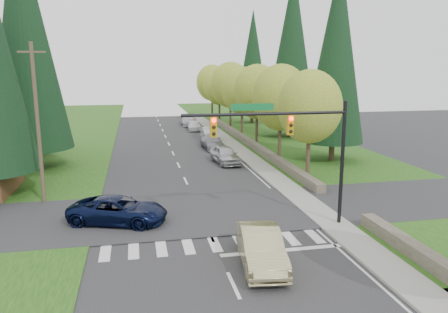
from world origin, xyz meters
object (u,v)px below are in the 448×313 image
object	(u,v)px
sedan_champagne	(261,247)
suv_navy	(118,210)
parked_car_b	(212,143)
parked_car_c	(210,135)
parked_car_d	(194,126)
parked_car_a	(225,155)
parked_car_e	(189,120)

from	to	relation	value
sedan_champagne	suv_navy	xyz separation A→B (m)	(-6.27, 6.56, -0.06)
parked_car_b	parked_car_c	size ratio (longest dim) A/B	0.98
sedan_champagne	parked_car_d	xyz separation A→B (m)	(2.63, 41.22, -0.13)
sedan_champagne	parked_car_d	world-z (taller)	sedan_champagne
parked_car_b	sedan_champagne	bearing A→B (deg)	-98.91
sedan_champagne	parked_car_b	bearing A→B (deg)	91.26
parked_car_d	parked_car_a	bearing A→B (deg)	-85.05
parked_car_b	parked_car_c	world-z (taller)	parked_car_c
suv_navy	parked_car_e	bearing A→B (deg)	6.70
parked_car_c	sedan_champagne	bearing A→B (deg)	-94.91
parked_car_b	parked_car_d	distance (m)	13.79
parked_car_b	suv_navy	bearing A→B (deg)	-116.54
suv_navy	parked_car_c	size ratio (longest dim) A/B	1.14
parked_car_a	parked_car_b	distance (m)	7.10
suv_navy	parked_car_b	xyz separation A→B (m)	(8.95, 20.87, -0.07)
parked_car_a	parked_car_b	xyz separation A→B (m)	(0.06, 7.10, -0.11)
sedan_champagne	parked_car_a	xyz separation A→B (m)	(2.63, 20.33, -0.02)
parked_car_a	parked_car_b	size ratio (longest dim) A/B	1.00
parked_car_a	parked_car_c	bearing A→B (deg)	80.49
suv_navy	parked_car_e	xyz separation A→B (m)	(8.89, 40.01, 0.01)
sedan_champagne	parked_car_e	distance (m)	46.65
parked_car_e	parked_car_b	bearing A→B (deg)	-86.59
parked_car_c	parked_car_d	bearing A→B (deg)	94.95
parked_car_e	suv_navy	bearing A→B (deg)	-99.29
parked_car_d	parked_car_e	distance (m)	5.35
suv_navy	parked_car_a	bearing A→B (deg)	-13.64
suv_navy	parked_car_d	distance (m)	35.78
sedan_champagne	parked_car_e	size ratio (longest dim) A/B	0.94
parked_car_a	parked_car_c	size ratio (longest dim) A/B	0.98
sedan_champagne	parked_car_c	xyz separation A→B (m)	(3.26, 32.28, -0.03)
parked_car_c	parked_car_d	xyz separation A→B (m)	(-0.64, 8.94, -0.10)
parked_car_b	parked_car_e	world-z (taller)	parked_car_e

